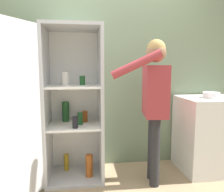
% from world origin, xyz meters
% --- Properties ---
extents(wall_back, '(7.00, 0.06, 2.55)m').
position_xyz_m(wall_back, '(0.00, 0.98, 1.27)').
color(wall_back, gray).
rests_on(wall_back, ground_plane).
extents(refrigerator, '(1.03, 1.09, 1.74)m').
position_xyz_m(refrigerator, '(-0.47, 0.57, 0.86)').
color(refrigerator, '#B7BABC').
rests_on(refrigerator, ground_plane).
extents(person, '(0.65, 0.53, 1.58)m').
position_xyz_m(person, '(0.52, 0.42, 1.01)').
color(person, '#262628').
rests_on(person, ground_plane).
extents(counter, '(0.71, 0.61, 0.92)m').
position_xyz_m(counter, '(1.31, 0.62, 0.46)').
color(counter, white).
rests_on(counter, ground_plane).
extents(bowl, '(0.20, 0.20, 0.07)m').
position_xyz_m(bowl, '(1.30, 0.60, 0.96)').
color(bowl, white).
rests_on(bowl, counter).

